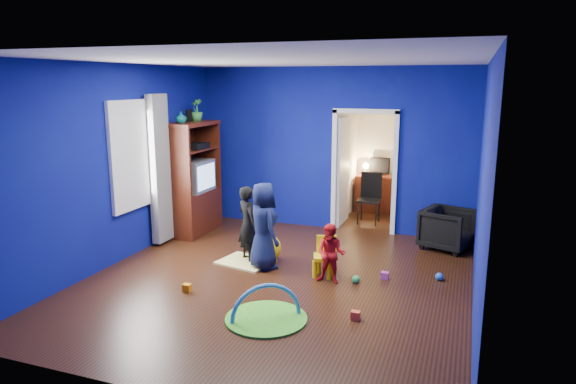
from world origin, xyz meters
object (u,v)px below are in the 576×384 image
(armchair, at_px, (447,229))
(play_mat, at_px, (266,319))
(tv_armoire, at_px, (193,178))
(folding_chair, at_px, (369,199))
(vase, at_px, (181,117))
(child_black, at_px, (248,224))
(study_desk, at_px, (378,194))
(hopper_ball, at_px, (267,248))
(child_navy, at_px, (263,226))
(crt_tv, at_px, (195,176))
(kid_chair, at_px, (324,259))
(toddler_red, at_px, (331,254))

(armchair, bearing_deg, play_mat, 170.18)
(tv_armoire, distance_m, folding_chair, 3.30)
(vase, bearing_deg, child_black, -26.63)
(armchair, xyz_separation_m, study_desk, (-1.48, 2.06, 0.04))
(hopper_ball, bearing_deg, vase, 158.57)
(child_black, distance_m, play_mat, 2.06)
(child_navy, bearing_deg, child_black, 12.49)
(play_mat, relative_size, folding_chair, 1.02)
(crt_tv, xyz_separation_m, kid_chair, (2.73, -1.28, -0.77))
(vase, distance_m, crt_tv, 1.08)
(tv_armoire, relative_size, study_desk, 2.23)
(toddler_red, distance_m, hopper_ball, 1.21)
(kid_chair, xyz_separation_m, play_mat, (-0.25, -1.51, -0.24))
(armchair, bearing_deg, child_navy, 144.71)
(vase, xyz_separation_m, study_desk, (2.82, 2.89, -1.68))
(study_desk, bearing_deg, child_navy, -103.98)
(toddler_red, height_order, play_mat, toddler_red)
(hopper_ball, relative_size, play_mat, 0.46)
(armchair, height_order, child_navy, child_navy)
(armchair, relative_size, vase, 3.78)
(armchair, relative_size, hopper_ball, 1.71)
(child_black, relative_size, folding_chair, 1.24)
(armchair, relative_size, kid_chair, 1.46)
(tv_armoire, height_order, kid_chair, tv_armoire)
(crt_tv, bearing_deg, tv_armoire, 180.00)
(armchair, height_order, folding_chair, folding_chair)
(child_navy, height_order, toddler_red, child_navy)
(play_mat, bearing_deg, armchair, 61.84)
(hopper_ball, bearing_deg, play_mat, -68.23)
(crt_tv, relative_size, study_desk, 0.80)
(tv_armoire, bearing_deg, study_desk, 42.59)
(toddler_red, bearing_deg, study_desk, 92.64)
(vase, height_order, tv_armoire, vase)
(folding_chair, bearing_deg, child_black, -115.51)
(armchair, distance_m, child_navy, 3.04)
(kid_chair, bearing_deg, vase, 143.33)
(play_mat, height_order, folding_chair, folding_chair)
(toddler_red, xyz_separation_m, crt_tv, (-2.88, 1.48, 0.62))
(child_navy, relative_size, toddler_red, 1.55)
(child_navy, bearing_deg, vase, 15.54)
(play_mat, bearing_deg, child_navy, 113.37)
(play_mat, bearing_deg, tv_armoire, 132.13)
(vase, relative_size, folding_chair, 0.21)
(toddler_red, relative_size, study_desk, 0.92)
(hopper_ball, distance_m, study_desk, 3.74)
(vase, xyz_separation_m, kid_chair, (2.77, -0.98, -1.81))
(armchair, bearing_deg, folding_chair, 71.66)
(toddler_red, bearing_deg, vase, 159.32)
(hopper_ball, relative_size, study_desk, 0.48)
(armchair, height_order, hopper_ball, armchair)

